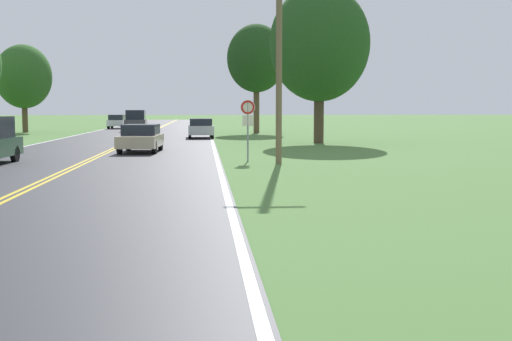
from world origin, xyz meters
The scene contains 9 objects.
traffic_sign centered at (6.61, 26.47, 1.91)m, with size 0.60×0.10×2.53m.
utility_pole_midground centered at (7.74, 25.20, 4.86)m, with size 1.80×0.24×9.41m.
tree_left_verge centered at (11.99, 39.87, 6.14)m, with size 6.20×6.20×9.72m.
tree_mid_treeline centered at (-11.13, 59.30, 4.97)m, with size 4.92×4.92×7.81m.
tree_right_cluster centered at (9.44, 56.19, 6.44)m, with size 5.10×5.10×9.41m.
car_champagne_sedan_mid_near centered at (1.69, 32.50, 0.72)m, with size 2.06×4.24×1.38m.
car_silver_hatchback_mid_far centered at (4.61, 47.23, 0.77)m, with size 1.89×4.09×1.43m.
car_dark_grey_suv_receding centered at (-1.51, 61.29, 1.04)m, with size 2.09×4.22×2.00m.
car_white_hatchback_distant centered at (-4.30, 69.38, 0.80)m, with size 1.78×3.67×1.48m.
Camera 1 is at (4.79, 0.23, 2.21)m, focal length 45.00 mm.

